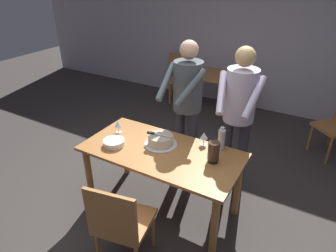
# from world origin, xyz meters

# --- Properties ---
(ground_plane) EXTENTS (14.00, 14.00, 0.00)m
(ground_plane) POSITION_xyz_m (0.00, 0.00, 0.00)
(ground_plane) COLOR #383330
(back_wall) EXTENTS (10.00, 0.12, 2.70)m
(back_wall) POSITION_xyz_m (0.00, 3.25, 1.35)
(back_wall) COLOR #ADA8B2
(back_wall) RESTS_ON ground_plane
(main_dining_table) EXTENTS (1.60, 0.79, 0.75)m
(main_dining_table) POSITION_xyz_m (0.00, 0.00, 0.63)
(main_dining_table) COLOR #9E6633
(main_dining_table) RESTS_ON ground_plane
(cake_on_platter) EXTENTS (0.34, 0.34, 0.11)m
(cake_on_platter) POSITION_xyz_m (-0.06, 0.09, 0.80)
(cake_on_platter) COLOR silver
(cake_on_platter) RESTS_ON main_dining_table
(cake_knife) EXTENTS (0.27, 0.06, 0.02)m
(cake_knife) POSITION_xyz_m (-0.13, 0.08, 0.87)
(cake_knife) COLOR silver
(cake_knife) RESTS_ON cake_on_platter
(plate_stack) EXTENTS (0.22, 0.22, 0.06)m
(plate_stack) POSITION_xyz_m (-0.48, -0.16, 0.78)
(plate_stack) COLOR white
(plate_stack) RESTS_ON main_dining_table
(wine_glass_near) EXTENTS (0.08, 0.08, 0.14)m
(wine_glass_near) POSITION_xyz_m (-0.60, 0.09, 0.85)
(wine_glass_near) COLOR silver
(wine_glass_near) RESTS_ON main_dining_table
(wine_glass_far) EXTENTS (0.08, 0.08, 0.14)m
(wine_glass_far) POSITION_xyz_m (0.32, 0.31, 0.85)
(wine_glass_far) COLOR silver
(wine_glass_far) RESTS_ON main_dining_table
(water_bottle) EXTENTS (0.07, 0.07, 0.25)m
(water_bottle) POSITION_xyz_m (0.50, 0.32, 0.86)
(water_bottle) COLOR silver
(water_bottle) RESTS_ON main_dining_table
(hurricane_lamp) EXTENTS (0.11, 0.11, 0.21)m
(hurricane_lamp) POSITION_xyz_m (0.52, 0.08, 0.86)
(hurricane_lamp) COLOR black
(hurricane_lamp) RESTS_ON main_dining_table
(person_cutting_cake) EXTENTS (0.46, 0.57, 1.72)m
(person_cutting_cake) POSITION_xyz_m (-0.03, 0.61, 1.08)
(person_cutting_cake) COLOR #2D2D38
(person_cutting_cake) RESTS_ON ground_plane
(person_standing_beside) EXTENTS (0.46, 0.57, 1.72)m
(person_standing_beside) POSITION_xyz_m (0.55, 0.64, 1.08)
(person_standing_beside) COLOR #2D2D38
(person_standing_beside) RESTS_ON ground_plane
(chair_near_side) EXTENTS (0.51, 0.51, 0.90)m
(chair_near_side) POSITION_xyz_m (0.06, -0.77, 0.49)
(chair_near_side) COLOR #9E6633
(chair_near_side) RESTS_ON ground_plane
(background_table) EXTENTS (1.00, 0.70, 0.74)m
(background_table) POSITION_xyz_m (-0.40, 2.55, 0.58)
(background_table) COLOR #9E6633
(background_table) RESTS_ON ground_plane
(background_chair_2) EXTENTS (0.58, 0.58, 0.90)m
(background_chair_2) POSITION_xyz_m (-1.29, 2.85, 0.49)
(background_chair_2) COLOR #9E6633
(background_chair_2) RESTS_ON ground_plane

